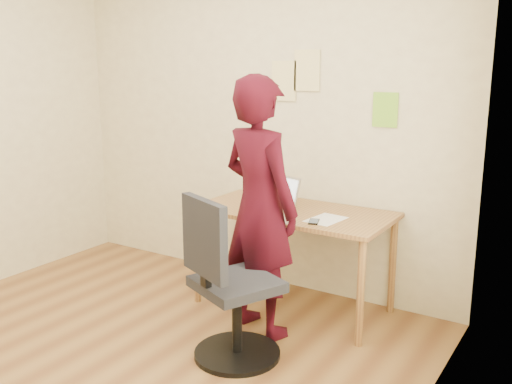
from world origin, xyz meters
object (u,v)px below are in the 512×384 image
Objects in this scene: person at (260,207)px; office_chair at (227,292)px; laptop at (276,199)px; phone at (314,222)px; desk at (293,222)px.

office_chair is at bearing 113.12° from person.
laptop is 2.63× the size of phone.
phone is 0.78m from office_chair.
office_chair is (-0.23, -0.67, -0.31)m from phone.
phone is 0.14× the size of office_chair.
phone is (0.43, -0.25, -0.04)m from laptop.
laptop is at bearing 125.73° from office_chair.
person is at bearing 119.85° from office_chair.
phone is at bearing -37.94° from desk.
laptop is (-0.16, 0.04, 0.14)m from desk.
desk is at bearing 6.39° from laptop.
laptop is at bearing 130.81° from phone.
desk is 3.82× the size of laptop.
person is at bearing -91.64° from desk.
phone is at bearing -10.95° from laptop.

